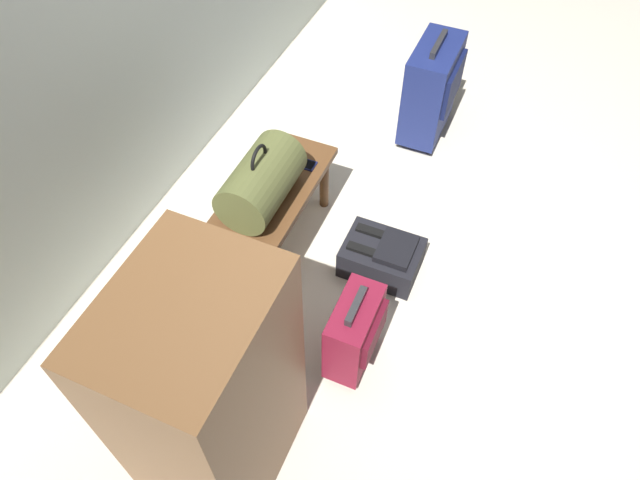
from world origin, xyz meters
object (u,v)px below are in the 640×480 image
Objects in this scene: suitcase_upright_navy at (431,89)px; backpack_dark at (382,257)px; bench at (263,212)px; duffel_bag_olive at (261,182)px; cell_phone at (302,163)px; side_cabinet at (211,395)px; suitcase_small_burgundy at (355,332)px.

suitcase_upright_navy reaches higher than backpack_dark.
bench is 0.19m from duffel_bag_olive.
backpack_dark is at bearing -75.56° from bench.
bench is 0.33m from cell_phone.
cell_phone is at bearing 156.40° from suitcase_upright_navy.
side_cabinet is (-2.23, 0.15, 0.22)m from suitcase_upright_navy.
suitcase_small_burgundy is at bearing -122.83° from duffel_bag_olive.
cell_phone is at bearing 11.33° from side_cabinet.
bench is 2.63× the size of backpack_dark.
bench is 1.56× the size of suitcase_upright_navy.
bench is at bearing 159.59° from suitcase_upright_navy.
bench is at bearing 169.62° from cell_phone.
suitcase_upright_navy is 1.68× the size of backpack_dark.
backpack_dark is at bearing -108.61° from cell_phone.
cell_phone is (0.32, -0.06, 0.06)m from bench.
suitcase_small_burgundy is at bearing -174.45° from suitcase_upright_navy.
duffel_bag_olive is 1.16× the size of backpack_dark.
suitcase_upright_navy is 2.25m from side_cabinet.
side_cabinet is (-0.98, -0.32, 0.22)m from bench.
suitcase_upright_navy is at bearing 5.51° from backpack_dark.
side_cabinet is (-1.13, 0.25, 0.46)m from backpack_dark.
bench is at bearing 18.02° from side_cabinet.
backpack_dark is (-1.10, -0.11, -0.23)m from suitcase_upright_navy.
suitcase_upright_navy is at bearing -23.60° from cell_phone.
suitcase_small_burgundy is (-0.71, -0.57, -0.15)m from cell_phone.
duffel_bag_olive is 0.96× the size of suitcase_small_burgundy.
bench is 0.63m from backpack_dark.
cell_phone is 0.13× the size of side_cabinet.
side_cabinet is at bearing -162.20° from duffel_bag_olive.
bench is 2.27× the size of duffel_bag_olive.
backpack_dark is at bearing -174.49° from suitcase_upright_navy.
duffel_bag_olive is 1.04m from side_cabinet.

